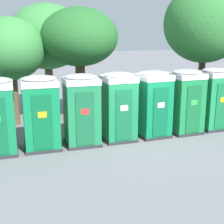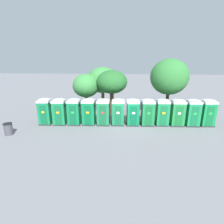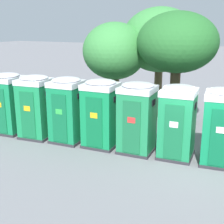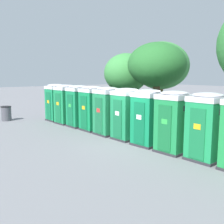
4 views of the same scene
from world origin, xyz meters
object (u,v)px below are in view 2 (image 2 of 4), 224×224
portapotty_11 (207,112)px  portapotty_0 (45,111)px  portapotty_8 (162,112)px  portapotty_9 (178,112)px  portapotty_2 (74,111)px  street_tree_1 (112,82)px  street_tree_2 (169,77)px  portapotty_7 (148,112)px  portapotty_4 (103,112)px  portapotty_5 (118,112)px  street_tree_0 (86,86)px  portapotty_6 (133,112)px  street_tree_3 (103,80)px  portapotty_1 (60,111)px  portapotty_10 (193,113)px  trash_can (8,129)px  portapotty_3 (89,111)px

portapotty_11 → portapotty_0: bearing=-176.4°
portapotty_8 → portapotty_9: same height
portapotty_2 → street_tree_1: size_ratio=0.51×
street_tree_2 → portapotty_11: bearing=-35.4°
portapotty_7 → portapotty_8: same height
portapotty_4 → street_tree_2: size_ratio=0.41×
street_tree_1 → portapotty_5: bearing=-73.8°
street_tree_0 → portapotty_8: bearing=-19.7°
portapotty_6 → street_tree_0: 6.36m
street_tree_0 → portapotty_0: bearing=-132.2°
street_tree_1 → street_tree_3: 2.09m
portapotty_0 → portapotty_11: bearing=3.6°
portapotty_4 → street_tree_0: bearing=125.9°
portapotty_8 → street_tree_2: size_ratio=0.41×
portapotty_1 → street_tree_1: (4.76, 3.41, 2.42)m
portapotty_11 → street_tree_2: size_ratio=0.41×
street_tree_0 → street_tree_1: street_tree_1 is taller
portapotty_1 → portapotty_5: (5.64, 0.41, 0.00)m
portapotty_1 → portapotty_6: bearing=3.9°
portapotty_0 → portapotty_6: 8.48m
portapotty_10 → trash_can: bearing=-167.2°
portapotty_5 → street_tree_2: 6.64m
portapotty_10 → portapotty_2: bearing=-176.7°
portapotty_9 → trash_can: bearing=-166.3°
portapotty_7 → portapotty_3: bearing=-176.9°
street_tree_3 → portapotty_7: bearing=-42.6°
portapotty_9 → street_tree_3: 9.23m
portapotty_7 → portapotty_2: bearing=-176.7°
portapotty_8 → portapotty_0: bearing=-176.3°
portapotty_3 → portapotty_6: 4.24m
portapotty_7 → portapotty_9: (2.82, 0.18, -0.00)m
portapotty_8 → portapotty_11: 4.24m
portapotty_5 → street_tree_1: 3.95m
portapotty_7 → street_tree_2: size_ratio=0.41×
portapotty_5 → portapotty_8: 4.24m
portapotty_0 → portapotty_9: same height
trash_can → portapotty_5: bearing=19.8°
portapotty_0 → portapotty_4: bearing=3.1°
portapotty_3 → street_tree_2: (7.97, 3.04, 3.05)m
trash_can → portapotty_2: bearing=31.8°
portapotty_11 → street_tree_3: bearing=158.6°
portapotty_6 → street_tree_1: street_tree_1 is taller
portapotty_6 → street_tree_3: size_ratio=0.48×
portapotty_10 → portapotty_9: bearing=-177.3°
portapotty_9 → street_tree_2: size_ratio=0.41×
street_tree_0 → trash_can: 8.73m
portapotty_6 → street_tree_2: size_ratio=0.41×
portapotty_8 → trash_can: (-13.26, -3.55, -0.77)m
street_tree_0 → street_tree_2: (8.94, -0.29, 1.10)m
portapotty_5 → portapotty_9: (5.64, 0.32, -0.00)m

